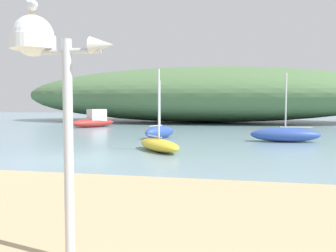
% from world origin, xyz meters
% --- Properties ---
extents(ground_plane, '(120.00, 120.00, 0.00)m').
position_xyz_m(ground_plane, '(0.00, 0.00, 0.00)').
color(ground_plane, '#7A99A8').
extents(distant_hill, '(41.23, 15.28, 6.04)m').
position_xyz_m(distant_hill, '(1.22, 28.20, 3.02)').
color(distant_hill, '#517547').
rests_on(distant_hill, ground).
extents(mast_structure, '(1.31, 0.55, 3.03)m').
position_xyz_m(mast_structure, '(4.05, -8.75, 2.71)').
color(mast_structure, silver).
rests_on(mast_structure, beach_sand).
extents(seagull_on_radar, '(0.28, 0.22, 0.22)m').
position_xyz_m(seagull_on_radar, '(3.91, -8.74, 3.36)').
color(seagull_on_radar, orange).
rests_on(seagull_on_radar, mast_structure).
extents(sailboat_off_point, '(1.77, 2.64, 3.48)m').
position_xyz_m(sailboat_off_point, '(1.26, 8.73, 0.40)').
color(sailboat_off_point, '#2D4C9E').
rests_on(sailboat_off_point, ground).
extents(sailboat_east_reach, '(2.93, 3.30, 3.63)m').
position_xyz_m(sailboat_east_reach, '(2.62, 2.99, 0.29)').
color(sailboat_east_reach, gold).
rests_on(sailboat_east_reach, ground).
extents(sailboat_inner_mooring, '(3.83, 1.51, 3.78)m').
position_xyz_m(sailboat_inner_mooring, '(8.47, 8.26, 0.41)').
color(sailboat_inner_mooring, '#2D4C9E').
rests_on(sailboat_inner_mooring, ground).
extents(motorboat_near_shore, '(3.40, 4.21, 1.57)m').
position_xyz_m(motorboat_near_shore, '(-6.83, 17.44, 0.56)').
color(motorboat_near_shore, '#B72D28').
rests_on(motorboat_near_shore, ground).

